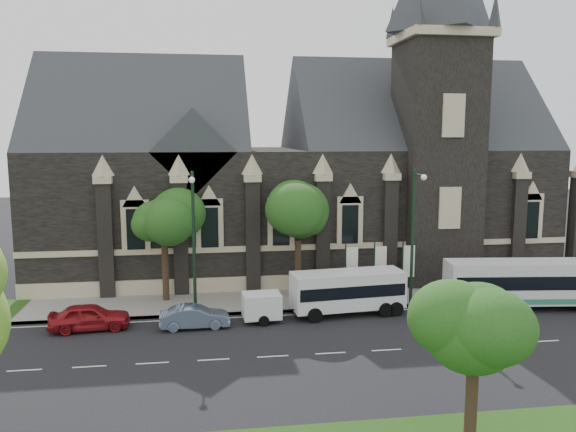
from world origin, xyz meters
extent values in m
plane|color=black|center=(0.00, 0.00, 0.00)|extent=(160.00, 160.00, 0.00)
cube|color=gray|center=(0.00, 9.50, 0.07)|extent=(80.00, 5.00, 0.15)
cube|color=black|center=(4.00, 19.50, 5.00)|extent=(40.00, 15.00, 10.00)
cube|color=#303338|center=(-8.00, 19.50, 10.00)|extent=(16.00, 15.00, 15.00)
cube|color=#303338|center=(14.00, 19.50, 10.00)|extent=(20.00, 15.00, 15.00)
cube|color=#303338|center=(-4.00, 15.00, 10.00)|extent=(6.00, 6.00, 6.00)
cube|color=black|center=(14.00, 13.50, 9.00)|extent=(5.50, 5.50, 18.00)
cube|color=#BDAE89|center=(14.00, 13.50, 18.20)|extent=(6.20, 6.20, 0.60)
cube|color=#BDAE89|center=(4.00, 11.96, 3.20)|extent=(40.00, 0.22, 0.40)
cube|color=#BDAE89|center=(4.00, 11.96, 0.60)|extent=(40.00, 0.25, 1.20)
cube|color=black|center=(2.00, 11.82, 4.80)|extent=(1.20, 0.12, 2.80)
cylinder|color=black|center=(6.00, -9.50, 1.54)|extent=(0.44, 0.44, 3.08)
sphere|color=#214D18|center=(6.00, -9.50, 4.48)|extent=(3.20, 3.20, 3.20)
sphere|color=#214D18|center=(6.60, -8.90, 5.08)|extent=(2.40, 2.40, 2.40)
cylinder|color=black|center=(3.00, 10.50, 1.98)|extent=(0.44, 0.44, 3.96)
sphere|color=#214D18|center=(3.00, 10.50, 5.64)|extent=(3.84, 3.84, 3.84)
sphere|color=#214D18|center=(3.72, 11.22, 6.36)|extent=(2.88, 2.88, 2.88)
cylinder|color=black|center=(-6.00, 10.50, 1.98)|extent=(0.44, 0.44, 3.96)
sphere|color=#214D18|center=(-6.00, 10.50, 5.57)|extent=(3.68, 3.68, 3.68)
sphere|color=#214D18|center=(-5.31, 11.19, 6.26)|extent=(2.76, 2.76, 2.76)
cylinder|color=black|center=(10.00, 7.30, 4.50)|extent=(0.20, 0.20, 9.00)
cylinder|color=black|center=(10.00, 6.50, 8.70)|extent=(0.10, 1.60, 0.10)
sphere|color=silver|center=(10.00, 5.70, 8.60)|extent=(0.36, 0.36, 0.36)
cylinder|color=black|center=(-4.00, 7.30, 4.50)|extent=(0.20, 0.20, 9.00)
cylinder|color=black|center=(-4.00, 6.50, 8.70)|extent=(0.10, 1.60, 0.10)
sphere|color=silver|center=(-4.00, 5.70, 8.60)|extent=(0.36, 0.36, 0.36)
cylinder|color=black|center=(6.00, 9.00, 2.00)|extent=(0.10, 0.10, 4.00)
cube|color=white|center=(6.45, 9.00, 2.60)|extent=(0.80, 0.04, 2.20)
cylinder|color=black|center=(8.00, 9.00, 2.00)|extent=(0.10, 0.10, 4.00)
cube|color=white|center=(8.45, 9.00, 2.60)|extent=(0.80, 0.04, 2.20)
cylinder|color=black|center=(10.00, 9.00, 2.00)|extent=(0.10, 0.10, 4.00)
cube|color=white|center=(10.45, 9.00, 2.60)|extent=(0.80, 0.04, 2.20)
cube|color=silver|center=(17.39, 5.69, 1.79)|extent=(10.89, 3.43, 2.67)
cube|color=black|center=(17.39, 5.69, 1.94)|extent=(10.47, 3.42, 0.87)
cube|color=#2E7F5F|center=(17.39, 5.69, 0.75)|extent=(10.47, 3.41, 0.35)
cylinder|color=black|center=(13.53, 5.00, 0.45)|extent=(0.93, 0.38, 0.90)
cylinder|color=black|center=(13.79, 7.22, 0.45)|extent=(0.93, 0.38, 0.90)
cylinder|color=black|center=(20.70, 6.43, 0.45)|extent=(0.93, 0.38, 0.90)
cube|color=white|center=(5.45, 6.20, 1.58)|extent=(7.21, 2.88, 2.26)
cube|color=black|center=(5.45, 6.20, 1.68)|extent=(6.94, 2.90, 0.76)
cylinder|color=black|center=(3.11, 4.86, 0.45)|extent=(0.92, 0.37, 0.90)
cylinder|color=black|center=(2.90, 7.06, 0.45)|extent=(0.92, 0.37, 0.90)
cylinder|color=black|center=(7.66, 5.30, 0.45)|extent=(0.92, 0.37, 0.90)
cylinder|color=black|center=(7.45, 7.50, 0.45)|extent=(0.92, 0.37, 0.90)
cylinder|color=black|center=(8.36, 5.37, 0.45)|extent=(0.92, 0.37, 0.90)
cylinder|color=black|center=(8.15, 7.57, 0.45)|extent=(0.92, 0.37, 0.90)
cube|color=silver|center=(-0.02, 5.52, 1.01)|extent=(2.33, 1.80, 1.46)
cylinder|color=black|center=(0.02, 4.68, 0.31)|extent=(0.64, 0.26, 0.63)
cylinder|color=black|center=(-0.07, 6.36, 0.31)|extent=(0.64, 0.26, 0.63)
cylinder|color=black|center=(1.43, 5.59, 0.62)|extent=(1.35, 0.15, 0.08)
imported|color=slate|center=(-4.00, 4.96, 0.66)|extent=(4.08, 1.53, 1.33)
imported|color=maroon|center=(-10.00, 5.52, 0.77)|extent=(4.65, 2.19, 1.54)
camera|label=1|loc=(-3.20, -27.45, 11.22)|focal=35.49mm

